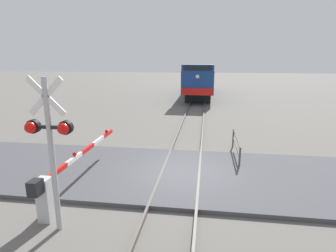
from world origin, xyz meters
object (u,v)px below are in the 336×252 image
object	(u,v)px
crossing_signal	(50,139)
crossing_gate	(59,181)
locomotive	(200,79)
guard_railing	(236,144)

from	to	relation	value
crossing_signal	crossing_gate	size ratio (longest dim) A/B	0.67
crossing_signal	crossing_gate	xyz separation A→B (m)	(-0.54, 1.07, -1.63)
locomotive	crossing_gate	world-z (taller)	locomotive
crossing_gate	guard_railing	size ratio (longest dim) A/B	1.95
locomotive	guard_railing	xyz separation A→B (m)	(2.30, -20.88, -1.36)
guard_railing	crossing_signal	bearing A→B (deg)	-129.31
crossing_signal	guard_railing	xyz separation A→B (m)	(5.14, 6.28, -1.85)
locomotive	crossing_signal	xyz separation A→B (m)	(-2.84, -27.16, 0.49)
crossing_gate	guard_railing	distance (m)	7.71
crossing_signal	guard_railing	world-z (taller)	crossing_signal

